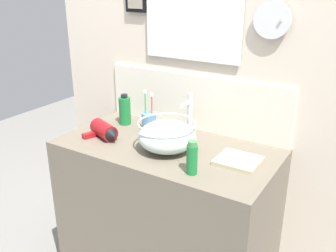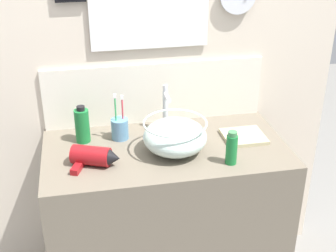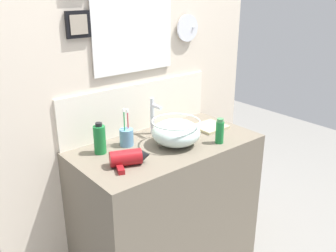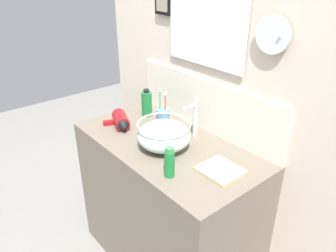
% 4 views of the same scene
% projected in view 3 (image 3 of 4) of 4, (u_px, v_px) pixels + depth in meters
% --- Properties ---
extents(vanity_counter, '(1.02, 0.54, 0.82)m').
position_uv_depth(vanity_counter, '(167.00, 208.00, 2.18)').
color(vanity_counter, '#6B6051').
rests_on(vanity_counter, ground).
extents(back_panel, '(1.71, 0.10, 2.55)m').
position_uv_depth(back_panel, '(133.00, 53.00, 2.08)').
color(back_panel, beige).
rests_on(back_panel, ground).
extents(glass_bowl_sink, '(0.26, 0.26, 0.14)m').
position_uv_depth(glass_bowl_sink, '(176.00, 132.00, 1.99)').
color(glass_bowl_sink, silver).
rests_on(glass_bowl_sink, vanity_counter).
extents(faucet, '(0.02, 0.09, 0.21)m').
position_uv_depth(faucet, '(153.00, 114.00, 2.12)').
color(faucet, silver).
rests_on(faucet, vanity_counter).
extents(hair_drier, '(0.21, 0.14, 0.08)m').
position_uv_depth(hair_drier, '(129.00, 158.00, 1.78)').
color(hair_drier, maroon).
rests_on(hair_drier, vanity_counter).
extents(toothbrush_cup, '(0.07, 0.07, 0.21)m').
position_uv_depth(toothbrush_cup, '(127.00, 137.00, 1.99)').
color(toothbrush_cup, '#598CB2').
rests_on(toothbrush_cup, vanity_counter).
extents(shampoo_bottle, '(0.04, 0.04, 0.14)m').
position_uv_depth(shampoo_bottle, '(220.00, 131.00, 2.02)').
color(shampoo_bottle, '#197233').
rests_on(shampoo_bottle, vanity_counter).
extents(lotion_bottle, '(0.06, 0.06, 0.16)m').
position_uv_depth(lotion_bottle, '(100.00, 139.00, 1.89)').
color(lotion_bottle, '#197233').
rests_on(lotion_bottle, vanity_counter).
extents(hand_towel, '(0.18, 0.16, 0.02)m').
position_uv_depth(hand_towel, '(210.00, 127.00, 2.25)').
color(hand_towel, tan).
rests_on(hand_towel, vanity_counter).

